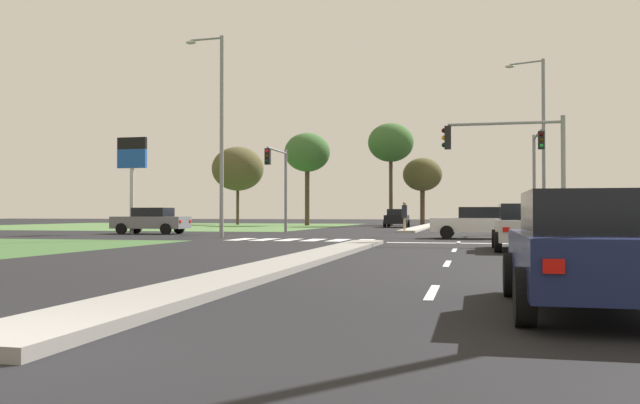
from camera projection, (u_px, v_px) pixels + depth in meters
ground_plane at (392, 237)px, 34.72m from camera, size 200.00×200.00×0.00m
grass_verge_far_left at (157, 226)px, 64.30m from camera, size 35.00×35.00×0.01m
median_island_near at (299, 261)px, 16.20m from camera, size 1.20×22.00×0.14m
median_island_far at (426, 226)px, 59.08m from camera, size 1.20×36.00×0.14m
lane_dash_near at (432, 292)px, 10.27m from camera, size 0.14×2.00×0.01m
lane_dash_second at (447, 264)px, 16.11m from camera, size 0.14×2.00×0.01m
lane_dash_third at (454, 250)px, 21.96m from camera, size 0.14×2.00×0.01m
lane_dash_fourth at (458, 242)px, 27.81m from camera, size 0.14×2.00×0.01m
edge_line_right at (594, 265)px, 15.65m from camera, size 0.14×24.00×0.01m
stop_bar_near at (466, 243)px, 27.05m from camera, size 6.40×0.50×0.01m
crosswalk_bar_near at (241, 239)px, 31.08m from camera, size 0.70×2.80×0.01m
crosswalk_bar_second at (265, 240)px, 30.83m from camera, size 0.70×2.80×0.01m
crosswalk_bar_third at (289, 240)px, 30.57m from camera, size 0.70×2.80×0.01m
crosswalk_bar_fourth at (313, 240)px, 30.31m from camera, size 0.70×2.80×0.01m
crosswalk_bar_fifth at (338, 240)px, 30.05m from camera, size 0.70×2.80×0.01m
crosswalk_bar_sixth at (364, 240)px, 29.80m from camera, size 0.70×2.80×0.01m
car_silver_near at (524, 227)px, 22.01m from camera, size 1.96×4.61×1.52m
car_grey_second at (151, 220)px, 39.50m from camera, size 4.41×2.01×1.54m
car_navy_third at (591, 250)px, 8.27m from camera, size 1.96×4.23×1.49m
car_black_fourth at (397, 218)px, 58.05m from camera, size 1.97×4.23×1.58m
car_white_fifth at (478, 222)px, 32.12m from camera, size 4.43×1.94×1.51m
car_blue_sixth at (587, 221)px, 33.32m from camera, size 4.50×2.06×1.60m
traffic_signal_near_right at (515, 155)px, 27.06m from camera, size 4.86×0.32×5.11m
traffic_signal_far_right at (537, 164)px, 37.91m from camera, size 0.32×4.68×5.84m
traffic_signal_far_left at (279, 174)px, 41.41m from camera, size 0.32×4.21×5.31m
street_lamp_second at (219, 126)px, 33.59m from camera, size 2.10×0.35×10.11m
street_lamp_third at (540, 137)px, 39.64m from camera, size 2.24×0.96×10.34m
pedestrian_at_median at (404, 213)px, 42.73m from camera, size 0.34×0.34×1.83m
fuel_price_totem at (132, 163)px, 39.31m from camera, size 1.80×0.24×5.66m
treeline_near at (238, 169)px, 71.60m from camera, size 5.52×5.52×8.31m
treeline_second at (307, 153)px, 67.13m from camera, size 4.57×4.57×9.26m
treeline_third at (391, 143)px, 65.15m from camera, size 4.43×4.43×9.98m
treeline_fourth at (422, 175)px, 68.67m from camera, size 3.99×3.99×6.89m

